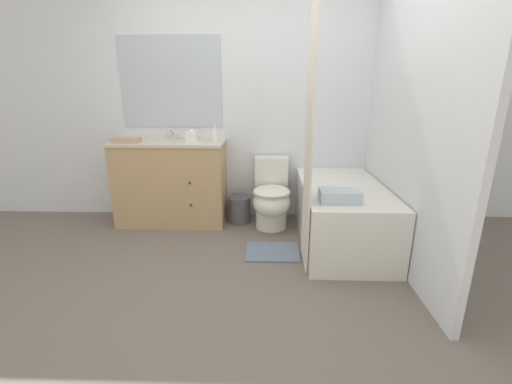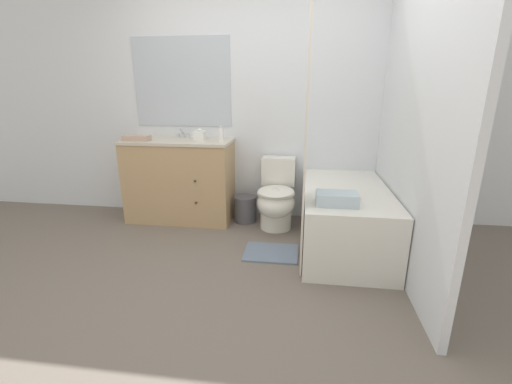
# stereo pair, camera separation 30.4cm
# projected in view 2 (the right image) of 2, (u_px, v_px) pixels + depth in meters

# --- Properties ---
(ground_plane) EXTENTS (14.00, 14.00, 0.00)m
(ground_plane) POSITION_uv_depth(u_px,v_px,m) (222.00, 287.00, 2.56)
(ground_plane) COLOR #6B6056
(wall_back) EXTENTS (8.00, 0.06, 2.50)m
(wall_back) POSITION_uv_depth(u_px,v_px,m) (252.00, 104.00, 3.69)
(wall_back) COLOR silver
(wall_back) RESTS_ON ground_plane
(wall_right) EXTENTS (0.05, 2.56, 2.50)m
(wall_right) POSITION_uv_depth(u_px,v_px,m) (406.00, 111.00, 2.75)
(wall_right) COLOR silver
(wall_right) RESTS_ON ground_plane
(vanity_cabinet) EXTENTS (1.15, 0.54, 0.89)m
(vanity_cabinet) POSITION_uv_depth(u_px,v_px,m) (180.00, 180.00, 3.77)
(vanity_cabinet) COLOR tan
(vanity_cabinet) RESTS_ON ground_plane
(sink_faucet) EXTENTS (0.14, 0.12, 0.12)m
(sink_faucet) POSITION_uv_depth(u_px,v_px,m) (183.00, 134.00, 3.79)
(sink_faucet) COLOR silver
(sink_faucet) RESTS_ON vanity_cabinet
(toilet) EXTENTS (0.39, 0.65, 0.71)m
(toilet) POSITION_uv_depth(u_px,v_px,m) (276.00, 199.00, 3.56)
(toilet) COLOR silver
(toilet) RESTS_ON ground_plane
(bathtub) EXTENTS (0.75, 1.42, 0.56)m
(bathtub) POSITION_uv_depth(u_px,v_px,m) (344.00, 217.00, 3.16)
(bathtub) COLOR silver
(bathtub) RESTS_ON ground_plane
(shower_curtain) EXTENTS (0.01, 0.41, 2.00)m
(shower_curtain) POSITION_uv_depth(u_px,v_px,m) (306.00, 146.00, 2.60)
(shower_curtain) COLOR silver
(shower_curtain) RESTS_ON ground_plane
(wastebasket) EXTENTS (0.24, 0.24, 0.29)m
(wastebasket) POSITION_uv_depth(u_px,v_px,m) (245.00, 209.00, 3.77)
(wastebasket) COLOR #4C4C51
(wastebasket) RESTS_ON ground_plane
(tissue_box) EXTENTS (0.11, 0.13, 0.12)m
(tissue_box) POSITION_uv_depth(u_px,v_px,m) (200.00, 135.00, 3.60)
(tissue_box) COLOR white
(tissue_box) RESTS_ON vanity_cabinet
(soap_dispenser) EXTENTS (0.05, 0.05, 0.17)m
(soap_dispenser) POSITION_uv_depth(u_px,v_px,m) (221.00, 134.00, 3.51)
(soap_dispenser) COLOR white
(soap_dispenser) RESTS_ON vanity_cabinet
(hand_towel_folded) EXTENTS (0.27, 0.12, 0.05)m
(hand_towel_folded) POSITION_uv_depth(u_px,v_px,m) (137.00, 138.00, 3.58)
(hand_towel_folded) COLOR tan
(hand_towel_folded) RESTS_ON vanity_cabinet
(bath_towel_folded) EXTENTS (0.32, 0.20, 0.10)m
(bath_towel_folded) POSITION_uv_depth(u_px,v_px,m) (337.00, 199.00, 2.64)
(bath_towel_folded) COLOR silver
(bath_towel_folded) RESTS_ON bathtub
(bath_mat) EXTENTS (0.48, 0.37, 0.02)m
(bath_mat) POSITION_uv_depth(u_px,v_px,m) (271.00, 253.00, 3.07)
(bath_mat) COLOR slate
(bath_mat) RESTS_ON ground_plane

